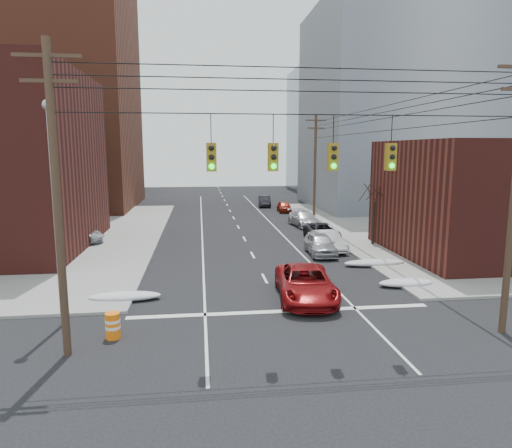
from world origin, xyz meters
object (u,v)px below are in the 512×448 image
object	(u,v)px
parked_car_a	(320,244)
parked_car_f	(264,201)
lot_car_d	(16,226)
parked_car_b	(328,241)
parked_car_d	(304,219)
red_pickup	(306,283)
parked_car_e	(284,207)
lot_car_b	(72,235)
parked_car_c	(322,231)
construction_barrel	(113,325)
lot_car_c	(37,235)
lot_car_a	(65,236)

from	to	relation	value
parked_car_a	parked_car_f	world-z (taller)	parked_car_a
parked_car_f	lot_car_d	bearing A→B (deg)	-139.01
parked_car_b	parked_car_d	bearing A→B (deg)	78.60
red_pickup	parked_car_b	xyz separation A→B (m)	(4.18, 10.74, -0.09)
parked_car_e	lot_car_b	xyz separation A→B (m)	(-19.94, -17.18, 0.18)
lot_car_d	parked_car_b	bearing A→B (deg)	-101.97
parked_car_c	lot_car_d	world-z (taller)	lot_car_d
lot_car_d	construction_barrel	bearing A→B (deg)	-144.11
parked_car_a	lot_car_c	world-z (taller)	parked_car_a
lot_car_a	lot_car_d	size ratio (longest dim) A/B	1.01
parked_car_a	parked_car_f	bearing A→B (deg)	92.73
parked_car_a	parked_car_f	size ratio (longest dim) A/B	1.03
lot_car_b	red_pickup	bearing A→B (deg)	-133.54
parked_car_a	parked_car_e	bearing A→B (deg)	88.68
lot_car_b	lot_car_d	bearing A→B (deg)	50.93
parked_car_a	lot_car_b	size ratio (longest dim) A/B	0.94
parked_car_b	lot_car_d	bearing A→B (deg)	152.23
parked_car_a	construction_barrel	size ratio (longest dim) A/B	4.30
lot_car_a	lot_car_b	bearing A→B (deg)	-43.29
parked_car_a	parked_car_f	xyz separation A→B (m)	(0.00, 28.27, -0.05)
parked_car_d	parked_car_e	world-z (taller)	parked_car_d
lot_car_c	lot_car_d	world-z (taller)	lot_car_d
parked_car_b	parked_car_f	xyz separation A→B (m)	(-0.88, 27.01, -0.01)
parked_car_b	lot_car_c	size ratio (longest dim) A/B	1.01
lot_car_c	construction_barrel	xyz separation A→B (m)	(9.27, -19.48, -0.24)
red_pickup	parked_car_e	distance (m)	32.44
parked_car_a	lot_car_c	xyz separation A→B (m)	(-21.20, 6.23, 0.02)
parked_car_e	lot_car_d	size ratio (longest dim) A/B	0.91
parked_car_b	lot_car_a	xyz separation A→B (m)	(-19.59, 3.57, 0.12)
parked_car_f	lot_car_c	bearing A→B (deg)	-128.84
red_pickup	lot_car_d	distance (m)	29.12
parked_car_c	parked_car_a	bearing A→B (deg)	-108.36
red_pickup	lot_car_c	distance (m)	23.82
parked_car_b	construction_barrel	distance (m)	19.36
parked_car_d	lot_car_a	size ratio (longest dim) A/B	1.24
parked_car_a	parked_car_e	size ratio (longest dim) A/B	1.20
red_pickup	parked_car_e	size ratio (longest dim) A/B	1.57
lot_car_b	lot_car_a	bearing A→B (deg)	148.41
lot_car_a	construction_barrel	xyz separation A→B (m)	(6.78, -18.08, -0.30)
red_pickup	lot_car_b	bearing A→B (deg)	140.34
construction_barrel	lot_car_a	bearing A→B (deg)	110.55
parked_car_f	lot_car_b	xyz separation A→B (m)	(-18.34, -22.86, 0.10)
lot_car_c	parked_car_b	bearing A→B (deg)	-78.32
lot_car_b	construction_barrel	bearing A→B (deg)	-159.87
parked_car_d	parked_car_e	bearing A→B (deg)	83.21
lot_car_a	construction_barrel	size ratio (longest dim) A/B	4.00
parked_car_b	lot_car_a	distance (m)	19.92
parked_car_d	lot_car_c	xyz separation A→B (m)	(-22.80, -5.84, 0.03)
parked_car_e	lot_car_a	world-z (taller)	lot_car_a
red_pickup	lot_car_c	xyz separation A→B (m)	(-17.90, 15.71, -0.03)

